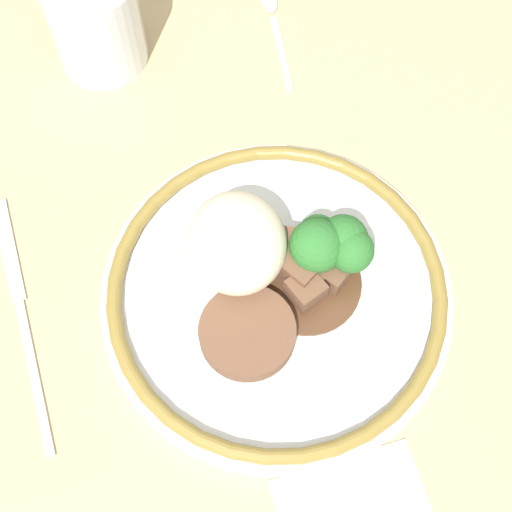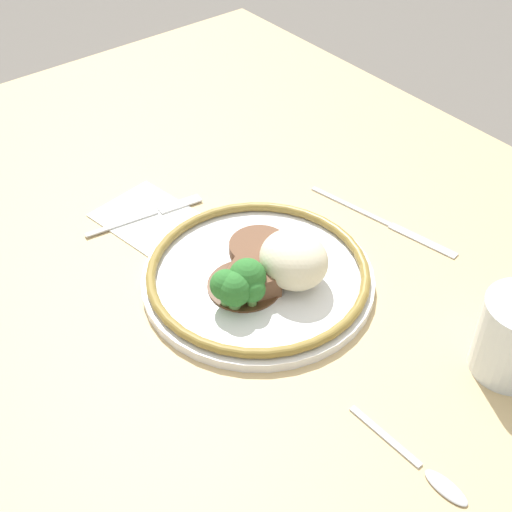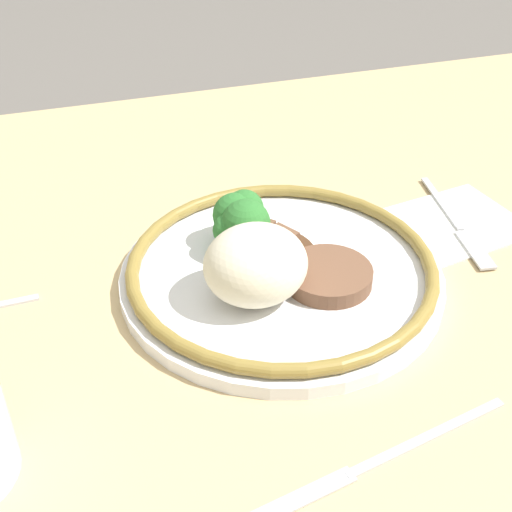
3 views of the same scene
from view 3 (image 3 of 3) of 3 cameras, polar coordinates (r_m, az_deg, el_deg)
ground_plane at (r=0.63m, az=-1.08°, el=-7.74°), size 8.00×8.00×0.00m
dining_table at (r=0.62m, az=-1.11°, el=-6.12°), size 1.45×0.94×0.05m
napkin at (r=0.74m, az=15.57°, el=2.55°), size 0.14×0.13×0.00m
plate at (r=0.62m, az=1.42°, el=-0.64°), size 0.28×0.28×0.08m
fork at (r=0.73m, az=16.02°, el=2.11°), size 0.04×0.17×0.00m
knife at (r=0.49m, az=8.36°, el=-16.53°), size 0.23×0.05×0.00m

